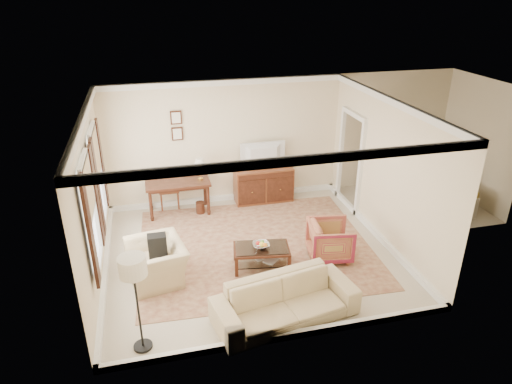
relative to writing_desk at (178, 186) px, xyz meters
name	(u,v)px	position (x,y,z in m)	size (l,w,h in m)	color
room_shell	(249,131)	(1.17, -2.04, 1.80)	(5.51, 5.01, 2.91)	beige
annex_bedroom	(423,190)	(5.66, -0.89, -0.33)	(3.00, 2.70, 2.90)	beige
window_front	(91,213)	(-1.53, -2.74, 0.88)	(0.12, 1.56, 1.80)	#CCB284
window_rear	(98,175)	(-1.53, -1.14, 0.88)	(0.12, 1.56, 1.80)	#CCB284
doorway	(350,163)	(3.88, -0.54, 0.41)	(0.10, 1.12, 2.25)	white
rug	(255,246)	(1.32, -1.85, -0.66)	(4.52, 3.87, 0.01)	brown
writing_desk	(178,186)	(0.00, 0.00, 0.00)	(1.42, 0.71, 0.78)	#492214
desk_chair	(168,187)	(-0.20, 0.35, -0.14)	(0.45, 0.45, 1.05)	brown
desk_lamp	(200,169)	(0.52, 0.00, 0.36)	(0.32, 0.32, 0.50)	silver
framed_prints	(177,126)	(0.10, 0.43, 1.27)	(0.25, 0.04, 0.68)	#492214
sideboard	(263,184)	(2.03, 0.16, -0.24)	(1.38, 0.53, 0.85)	brown
tv	(264,148)	(2.03, 0.14, 0.69)	(1.01, 0.58, 0.13)	black
coffee_table	(262,252)	(1.27, -2.58, -0.34)	(1.09, 0.74, 0.43)	#492214
fruit_bowl	(261,245)	(1.26, -2.58, -0.19)	(0.42, 0.42, 0.10)	silver
book_a	(254,258)	(1.14, -2.50, -0.50)	(0.28, 0.04, 0.38)	brown
book_b	(267,258)	(1.37, -2.57, -0.50)	(0.28, 0.03, 0.38)	brown
striped_armchair	(330,239)	(2.62, -2.57, -0.26)	(0.79, 0.74, 0.81)	maroon
club_armchair	(157,256)	(-0.61, -2.49, -0.20)	(1.07, 0.70, 0.94)	tan
backpack	(157,243)	(-0.57, -2.49, 0.05)	(0.32, 0.22, 0.40)	black
sofa	(286,295)	(1.28, -4.05, -0.23)	(2.25, 0.66, 0.88)	tan
floor_lamp	(133,273)	(-0.91, -4.16, 0.62)	(0.38, 0.38, 1.54)	black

